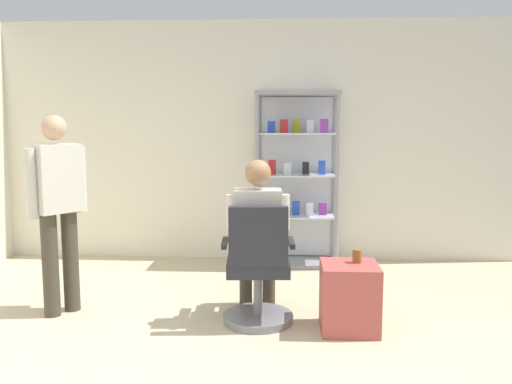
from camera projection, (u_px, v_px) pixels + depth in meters
The scene contains 8 objects.
ground_plane at pixel (240, 378), 3.31m from camera, with size 7.20×7.20×0.00m, color #C6B793.
back_wall at pixel (261, 142), 6.11m from camera, with size 6.00×0.10×2.70m, color silver.
display_cabinet_main at pixel (297, 178), 5.90m from camera, with size 0.90×0.45×1.90m.
office_chair at pixel (258, 275), 4.15m from camera, with size 0.58×0.56×0.96m.
seated_shopkeeper at pixel (258, 231), 4.27m from camera, with size 0.50×0.58×1.29m.
storage_crate at pixel (349, 297), 4.05m from camera, with size 0.43×0.43×0.51m, color #B24C47.
tea_glass at pixel (357, 256), 4.06m from camera, with size 0.07×0.07×0.10m, color brown.
standing_customer at pixel (58, 202), 4.33m from camera, with size 0.39×0.43×1.63m.
Camera 1 is at (0.26, -3.12, 1.58)m, focal length 37.52 mm.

